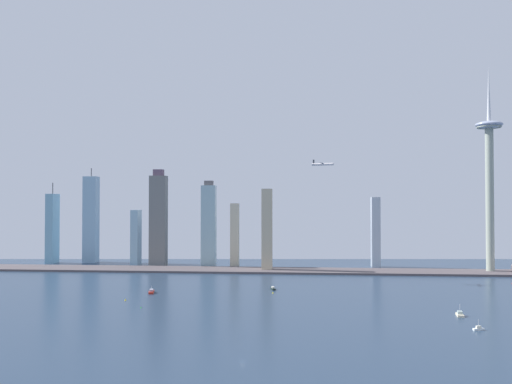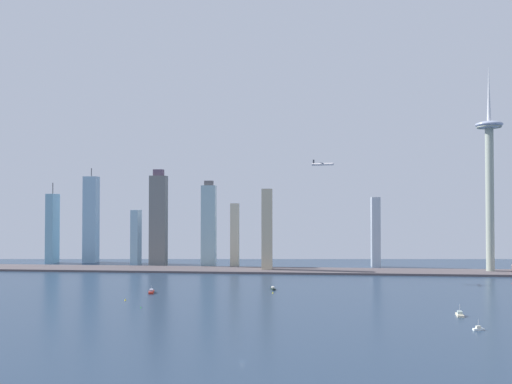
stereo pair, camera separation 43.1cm
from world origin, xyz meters
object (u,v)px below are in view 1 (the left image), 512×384
Objects in this scene: skyscraper_4 at (376,232)px; boat_3 at (479,329)px; skyscraper_5 at (136,238)px; channel_buoy_0 at (273,292)px; skyscraper_6 at (267,230)px; skyscraper_2 at (209,225)px; channel_buoy_2 at (125,300)px; boat_2 at (460,314)px; channel_buoy_1 at (141,307)px; skyscraper_0 at (52,228)px; skyscraper_7 at (91,219)px; skyscraper_1 at (158,220)px; airplane at (323,164)px; boat_0 at (151,292)px; skyscraper_3 at (235,235)px; boat_4 at (273,288)px; observation_tower at (489,166)px.

skyscraper_4 is 12.18× the size of boat_3.
skyscraper_5 is 362.56m from channel_buoy_0.
skyscraper_2 is at bearing 155.51° from skyscraper_6.
channel_buoy_2 is at bearing -96.99° from skyscraper_2.
boat_2 is 310.82m from channel_buoy_1.
skyscraper_0 reaches higher than channel_buoy_0.
skyscraper_6 reaches higher than skyscraper_4.
skyscraper_7 reaches higher than skyscraper_4.
airplane is (271.83, -144.48, 81.86)m from skyscraper_1.
skyscraper_5 is 606.17m from boat_3.
airplane is at bearing -144.62° from boat_2.
skyscraper_2 is at bearing 163.39° from boat_0.
skyscraper_1 is at bearing 178.39° from skyscraper_3.
skyscraper_5 is at bearing 176.86° from skyscraper_3.
boat_2 is (258.70, -360.57, -51.40)m from skyscraper_3.
skyscraper_1 is at bearing -125.90° from boat_2.
airplane reaches higher than channel_buoy_0.
skyscraper_6 is 63.07× the size of channel_buoy_0.
boat_3 is (200.37, -368.36, -63.14)m from skyscraper_6.
boat_3 reaches higher than channel_buoy_1.
airplane is at bearing -80.21° from boat_3.
skyscraper_4 is at bearing 131.35° from boat_4.
skyscraper_2 reaches higher than boat_0.
skyscraper_1 is 143.25m from skyscraper_7.
boat_2 is at bearing -2.14° from channel_buoy_1.
boat_2 is (325.11, -99.62, -0.02)m from boat_0.
skyscraper_4 is 406.56m from skyscraper_5.
boat_3 is (-140.96, -375.78, -161.68)m from observation_tower.
boat_2 is 10.23× the size of channel_buoy_1.
boat_2 is 343.78m from channel_buoy_2.
skyscraper_5 is at bearing -149.18° from boat_4.
skyscraper_7 reaches higher than channel_buoy_0.
airplane is (65.16, 83.76, 158.89)m from boat_4.
channel_buoy_2 is at bearing -104.71° from skyscraper_3.
observation_tower is at bearing 34.42° from channel_buoy_1.
channel_buoy_1 is at bearing -98.46° from skyscraper_3.
channel_buoy_1 is at bearing -145.58° from observation_tower.
skyscraper_1 is 577.24m from boat_3.
observation_tower is at bearing 1.24° from skyscraper_6.
boat_3 is 6.30× the size of channel_buoy_1.
skyscraper_3 is at bearing 75.29° from channel_buoy_2.
boat_0 is 9.00× the size of channel_buoy_2.
skyscraper_3 reaches higher than channel_buoy_0.
skyscraper_3 is at bearing -1.61° from skyscraper_1.
skyscraper_2 is 130.50m from skyscraper_5.
airplane is (63.90, 109.62, 159.34)m from channel_buoy_0.
skyscraper_0 is 1.34× the size of skyscraper_3.
boat_2 is 0.51× the size of airplane.
boat_0 is at bearing -91.39° from boat_4.
skyscraper_7 is at bearing 163.53° from skyscraper_6.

